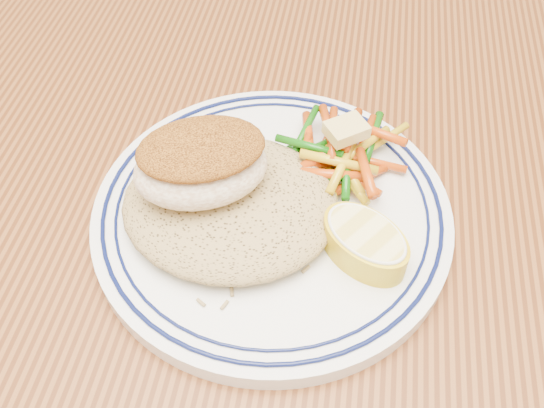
{
  "coord_description": "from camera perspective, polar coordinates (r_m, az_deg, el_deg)",
  "views": [
    {
      "loc": [
        0.07,
        -0.25,
        1.11
      ],
      "look_at": [
        0.02,
        0.02,
        0.77
      ],
      "focal_mm": 40.0,
      "sensor_mm": 36.0,
      "label": 1
    }
  ],
  "objects": [
    {
      "name": "fish_fillet",
      "position": [
        0.41,
        -6.71,
        3.83
      ],
      "size": [
        0.11,
        0.1,
        0.05
      ],
      "color": "white",
      "rests_on": "rice_pilaf"
    },
    {
      "name": "dining_table",
      "position": [
        0.52,
        -2.97,
        -9.28
      ],
      "size": [
        1.5,
        0.9,
        0.75
      ],
      "color": "#4F260F",
      "rests_on": "ground"
    },
    {
      "name": "vegetable_pile",
      "position": [
        0.46,
        6.04,
        4.45
      ],
      "size": [
        0.1,
        0.1,
        0.03
      ],
      "color": "#B73D09",
      "rests_on": "plate"
    },
    {
      "name": "plate",
      "position": [
        0.44,
        -0.0,
        -0.86
      ],
      "size": [
        0.26,
        0.26,
        0.02
      ],
      "color": "white",
      "rests_on": "dining_table"
    },
    {
      "name": "butter_pat",
      "position": [
        0.45,
        7.02,
        6.95
      ],
      "size": [
        0.04,
        0.03,
        0.01
      ],
      "primitive_type": "cube",
      "rotation": [
        0.0,
        0.0,
        0.63
      ],
      "color": "#D5BC68",
      "rests_on": "vegetable_pile"
    },
    {
      "name": "rice_pilaf",
      "position": [
        0.42,
        -3.98,
        0.25
      ],
      "size": [
        0.15,
        0.14,
        0.03
      ],
      "primitive_type": "ellipsoid",
      "color": "#957B4A",
      "rests_on": "plate"
    },
    {
      "name": "lemon_wedge",
      "position": [
        0.41,
        8.73,
        -3.55
      ],
      "size": [
        0.08,
        0.08,
        0.03
      ],
      "color": "gold",
      "rests_on": "plate"
    }
  ]
}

